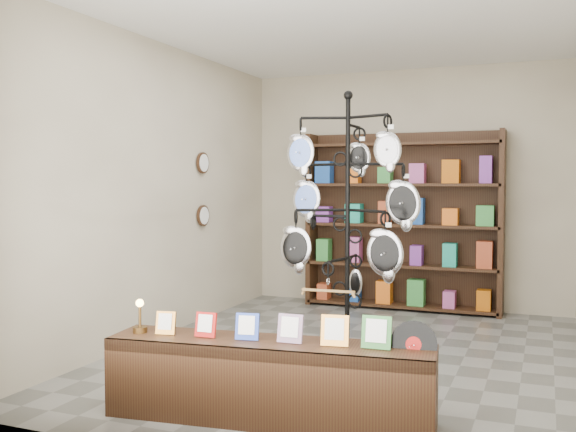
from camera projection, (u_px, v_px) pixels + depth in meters
name	position (u px, v px, depth m)	size (l,w,h in m)	color
ground	(349.00, 354.00, 5.89)	(5.00, 5.00, 0.00)	slate
room_envelope	(350.00, 152.00, 5.80)	(5.00, 5.00, 5.00)	beige
display_tree	(348.00, 211.00, 5.29)	(1.19, 0.99, 2.33)	black
front_shelf	(269.00, 381.00, 4.23)	(2.21, 0.69, 0.77)	black
back_shelving	(402.00, 227.00, 7.97)	(2.42, 0.36, 2.20)	black
wall_clocks	(203.00, 189.00, 7.29)	(0.03, 0.24, 0.84)	black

